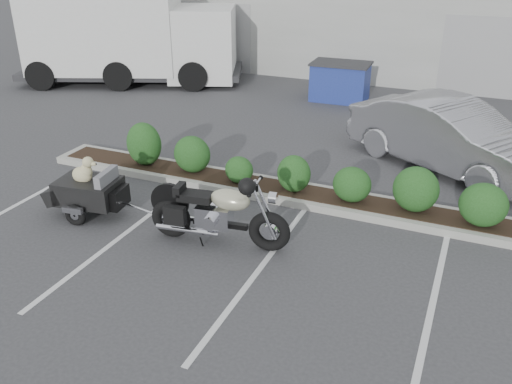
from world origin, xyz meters
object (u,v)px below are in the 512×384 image
at_px(sedan, 450,136).
at_px(dumpster, 340,81).
at_px(motorcycle, 218,214).
at_px(delivery_truck, 129,34).
at_px(pet_trailer, 88,190).

xyz_separation_m(sedan, dumpster, (-3.82, 4.67, -0.17)).
relative_size(motorcycle, dumpster, 1.33).
bearing_deg(motorcycle, dumpster, 85.37).
height_order(dumpster, delivery_truck, delivery_truck).
relative_size(sedan, dumpster, 2.52).
height_order(pet_trailer, delivery_truck, delivery_truck).
relative_size(motorcycle, pet_trailer, 1.24).
height_order(sedan, delivery_truck, delivery_truck).
bearing_deg(sedan, pet_trailer, 159.62).
bearing_deg(sedan, dumpster, 68.80).
height_order(motorcycle, pet_trailer, motorcycle).
distance_m(sedan, delivery_truck, 12.23).
xyz_separation_m(pet_trailer, dumpster, (2.27, 9.79, 0.11)).
bearing_deg(sedan, motorcycle, 176.88).
xyz_separation_m(motorcycle, sedan, (3.30, 5.14, 0.21)).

